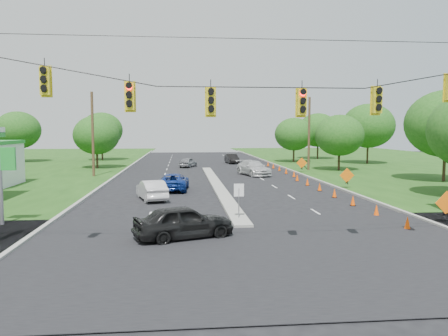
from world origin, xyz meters
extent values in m
plane|color=black|center=(0.00, 0.00, 0.00)|extent=(160.00, 160.00, 0.00)
cube|color=black|center=(0.00, 0.00, 0.00)|extent=(160.00, 14.00, 0.02)
cube|color=gray|center=(-10.10, 30.00, 0.00)|extent=(0.25, 110.00, 0.16)
cube|color=gray|center=(10.10, 30.00, 0.00)|extent=(0.25, 110.00, 0.16)
cube|color=gray|center=(0.00, 21.00, 0.00)|extent=(1.00, 34.00, 0.18)
cylinder|color=gray|center=(0.00, 6.00, 0.90)|extent=(0.06, 0.06, 1.80)
cube|color=white|center=(0.00, 6.00, 1.70)|extent=(0.55, 0.04, 0.70)
cylinder|color=black|center=(0.00, -1.00, 7.00)|extent=(24.00, 0.04, 0.04)
cube|color=yellow|center=(-8.00, -1.00, 6.75)|extent=(0.34, 0.24, 1.00)
cube|color=yellow|center=(-5.00, -1.00, 6.22)|extent=(0.34, 0.24, 1.00)
cube|color=yellow|center=(-2.00, -1.00, 6.05)|extent=(0.34, 0.24, 1.00)
cube|color=yellow|center=(1.50, -1.00, 6.05)|extent=(0.34, 0.24, 1.00)
cube|color=yellow|center=(4.50, -1.00, 6.14)|extent=(0.34, 0.24, 1.00)
cylinder|color=#422D1C|center=(-12.50, 30.00, 4.50)|extent=(0.28, 0.28, 9.00)
cylinder|color=#422D1C|center=(12.50, 35.00, 4.50)|extent=(0.28, 0.28, 9.00)
cylinder|color=gray|center=(-12.50, 6.00, 2.00)|extent=(0.20, 0.20, 4.00)
cone|color=#FF4D04|center=(8.12, 3.00, 0.35)|extent=(0.32, 0.32, 0.70)
cone|color=#FF4D04|center=(8.12, 6.50, 0.35)|extent=(0.32, 0.32, 0.70)
cone|color=#FF4D04|center=(8.12, 10.00, 0.35)|extent=(0.32, 0.32, 0.70)
cone|color=#FF4D04|center=(8.12, 13.50, 0.35)|extent=(0.32, 0.32, 0.70)
cone|color=#FF4D04|center=(8.12, 17.00, 0.35)|extent=(0.32, 0.32, 0.70)
cone|color=#FF4D04|center=(8.12, 20.50, 0.35)|extent=(0.32, 0.32, 0.70)
cone|color=#FF4D04|center=(8.12, 24.00, 0.35)|extent=(0.32, 0.32, 0.70)
cone|color=#FF4D04|center=(8.72, 27.50, 0.35)|extent=(0.32, 0.32, 0.70)
cone|color=#FF4D04|center=(8.72, 31.00, 0.35)|extent=(0.32, 0.32, 0.70)
cone|color=#FF4D04|center=(8.72, 34.50, 0.35)|extent=(0.32, 0.32, 0.70)
cone|color=#FF4D04|center=(8.72, 38.00, 0.35)|extent=(0.32, 0.32, 0.70)
cone|color=#FF4D04|center=(8.72, 41.50, 0.35)|extent=(0.32, 0.32, 0.70)
cube|color=black|center=(10.80, 4.00, 0.55)|extent=(0.06, 0.58, 0.26)
cube|color=black|center=(10.80, 4.00, 0.55)|extent=(0.06, 0.58, 0.26)
cube|color=orange|center=(10.80, 4.00, 1.15)|extent=(1.27, 0.05, 1.27)
cube|color=black|center=(10.80, 18.00, 0.55)|extent=(0.06, 0.58, 0.26)
cube|color=black|center=(10.80, 18.00, 0.55)|extent=(0.06, 0.58, 0.26)
cube|color=orange|center=(10.80, 18.00, 1.15)|extent=(1.27, 0.05, 1.27)
cube|color=black|center=(10.80, 32.00, 0.55)|extent=(0.06, 0.58, 0.26)
cube|color=black|center=(10.80, 32.00, 0.55)|extent=(0.06, 0.58, 0.26)
cube|color=orange|center=(10.80, 32.00, 1.15)|extent=(1.27, 0.05, 1.27)
cylinder|color=black|center=(-28.00, 52.00, 1.44)|extent=(0.28, 0.28, 2.88)
ellipsoid|color=#194C14|center=(-28.00, 52.00, 4.96)|extent=(6.72, 6.72, 5.76)
cylinder|color=black|center=(-14.00, 40.00, 1.26)|extent=(0.28, 0.28, 2.52)
ellipsoid|color=#194C14|center=(-14.00, 40.00, 4.34)|extent=(5.88, 5.88, 5.04)
cylinder|color=black|center=(-16.00, 55.00, 1.44)|extent=(0.28, 0.28, 2.88)
ellipsoid|color=#194C14|center=(-16.00, 55.00, 4.96)|extent=(6.72, 6.72, 5.76)
cylinder|color=black|center=(22.00, 22.00, 1.62)|extent=(0.28, 0.28, 3.24)
ellipsoid|color=#194C14|center=(22.00, 22.00, 5.58)|extent=(7.56, 7.56, 6.48)
cylinder|color=black|center=(16.00, 34.00, 1.26)|extent=(0.28, 0.28, 2.52)
ellipsoid|color=#194C14|center=(16.00, 34.00, 4.34)|extent=(5.88, 5.88, 5.04)
cylinder|color=black|center=(24.00, 44.00, 1.62)|extent=(0.28, 0.28, 3.24)
ellipsoid|color=#194C14|center=(24.00, 44.00, 5.58)|extent=(7.56, 7.56, 6.48)
cylinder|color=black|center=(20.00, 55.00, 1.44)|extent=(0.28, 0.28, 2.88)
ellipsoid|color=#194C14|center=(20.00, 55.00, 4.96)|extent=(6.72, 6.72, 5.76)
cylinder|color=black|center=(14.00, 48.00, 1.26)|extent=(0.28, 0.28, 2.52)
ellipsoid|color=#194C14|center=(14.00, 48.00, 4.34)|extent=(5.88, 5.88, 5.04)
imported|color=black|center=(-3.04, 2.31, 0.78)|extent=(4.94, 3.30, 1.56)
imported|color=silver|center=(-5.27, 13.75, 0.71)|extent=(2.63, 4.56, 1.42)
imported|color=navy|center=(-3.81, 18.59, 0.71)|extent=(2.69, 5.24, 1.41)
imported|color=#BBBBBB|center=(4.75, 29.77, 0.80)|extent=(3.71, 5.91, 1.60)
imported|color=gray|center=(-2.28, 41.06, 0.64)|extent=(2.80, 4.08, 1.29)
imported|color=black|center=(4.33, 47.08, 0.71)|extent=(1.90, 4.43, 1.42)
camera|label=1|loc=(-3.10, -17.51, 4.99)|focal=35.00mm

